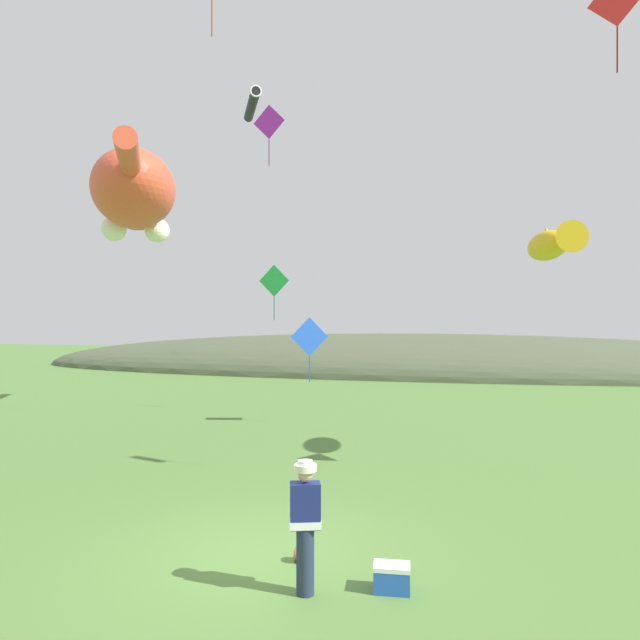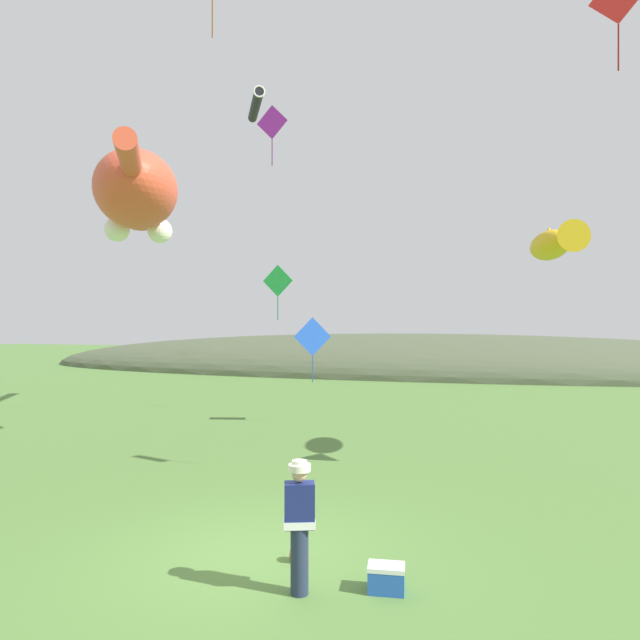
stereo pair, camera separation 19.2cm
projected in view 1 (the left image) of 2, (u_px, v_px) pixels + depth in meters
ground_plane at (259, 557)px, 8.73m from camera, size 120.00×120.00×0.00m
distant_hill_ridge at (400, 370)px, 40.02m from camera, size 57.99×15.22×5.17m
festival_attendant at (305, 522)px, 7.56m from camera, size 0.48×0.38×1.77m
kite_spool at (301, 554)px, 8.56m from camera, size 0.16×0.22×0.22m
picnic_cooler at (392, 578)px, 7.64m from camera, size 0.52×0.37×0.36m
kite_giant_cat at (135, 195)px, 15.50m from camera, size 4.40×6.86×2.31m
kite_fish_windsock at (551, 244)px, 14.10m from camera, size 1.20×2.85×0.85m
kite_tube_streamer at (252, 105)px, 21.63m from camera, size 1.59×2.68×0.44m
kite_diamond_green at (274, 281)px, 21.79m from camera, size 1.23×0.10×2.13m
kite_diamond_violet at (269, 122)px, 19.24m from camera, size 1.15×0.15×2.06m
kite_diamond_blue at (309, 337)px, 19.60m from camera, size 1.14×0.71×2.23m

